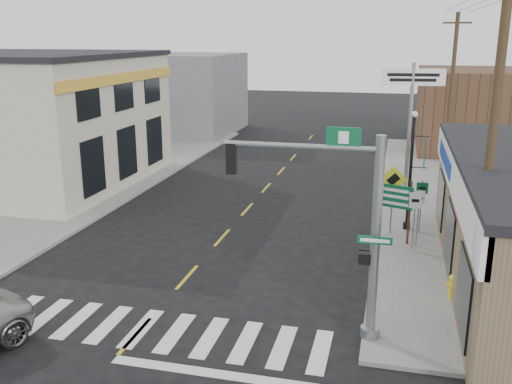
% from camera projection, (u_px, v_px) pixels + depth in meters
% --- Properties ---
extents(ground, '(140.00, 140.00, 0.00)m').
position_uv_depth(ground, '(135.00, 336.00, 15.48)').
color(ground, black).
rests_on(ground, ground).
extents(sidewalk_right, '(6.00, 38.00, 0.13)m').
position_uv_depth(sidewalk_right, '(447.00, 216.00, 25.55)').
color(sidewalk_right, slate).
rests_on(sidewalk_right, ground).
extents(sidewalk_left, '(6.00, 38.00, 0.13)m').
position_uv_depth(sidewalk_left, '(85.00, 190.00, 29.71)').
color(sidewalk_left, slate).
rests_on(sidewalk_left, ground).
extents(center_line, '(0.12, 56.00, 0.01)m').
position_uv_depth(center_line, '(222.00, 238.00, 22.97)').
color(center_line, gold).
rests_on(center_line, ground).
extents(crosswalk, '(11.00, 2.20, 0.01)m').
position_uv_depth(crosswalk, '(141.00, 328.00, 15.86)').
color(crosswalk, silver).
rests_on(crosswalk, ground).
extents(left_building, '(12.00, 12.00, 6.80)m').
position_uv_depth(left_building, '(23.00, 121.00, 30.68)').
color(left_building, '#BCB49C').
rests_on(left_building, ground).
extents(bldg_distant_right, '(8.00, 10.00, 5.60)m').
position_uv_depth(bldg_distant_right, '(477.00, 110.00, 40.04)').
color(bldg_distant_right, brown).
rests_on(bldg_distant_right, ground).
extents(bldg_distant_left, '(9.00, 10.00, 6.40)m').
position_uv_depth(bldg_distant_left, '(180.00, 94.00, 47.12)').
color(bldg_distant_left, slate).
rests_on(bldg_distant_left, ground).
extents(traffic_signal_pole, '(4.41, 0.37, 5.59)m').
position_uv_depth(traffic_signal_pole, '(350.00, 216.00, 14.46)').
color(traffic_signal_pole, gray).
rests_on(traffic_signal_pole, sidewalk_right).
extents(guide_sign, '(1.43, 0.13, 2.50)m').
position_uv_depth(guide_sign, '(394.00, 202.00, 21.61)').
color(guide_sign, '#43321F').
rests_on(guide_sign, sidewalk_right).
extents(fire_hydrant, '(0.25, 0.25, 0.79)m').
position_uv_depth(fire_hydrant, '(452.00, 286.00, 17.26)').
color(fire_hydrant, gold).
rests_on(fire_hydrant, sidewalk_right).
extents(ped_crossing_sign, '(1.09, 0.08, 2.80)m').
position_uv_depth(ped_crossing_sign, '(393.00, 188.00, 22.58)').
color(ped_crossing_sign, gray).
rests_on(ped_crossing_sign, sidewalk_right).
extents(lamp_post, '(0.63, 0.50, 4.88)m').
position_uv_depth(lamp_post, '(413.00, 162.00, 22.87)').
color(lamp_post, black).
rests_on(lamp_post, sidewalk_right).
extents(dance_center_sign, '(3.05, 0.19, 6.48)m').
position_uv_depth(dance_center_sign, '(412.00, 95.00, 27.80)').
color(dance_center_sign, gray).
rests_on(dance_center_sign, sidewalk_right).
extents(bare_tree, '(2.15, 2.15, 4.29)m').
position_uv_depth(bare_tree, '(499.00, 184.00, 17.39)').
color(bare_tree, black).
rests_on(bare_tree, sidewalk_right).
extents(utility_pole_near, '(1.78, 0.27, 10.24)m').
position_uv_depth(utility_pole_near, '(493.00, 129.00, 15.76)').
color(utility_pole_near, '#493225').
rests_on(utility_pole_near, sidewalk_right).
extents(utility_pole_far, '(1.57, 0.23, 9.00)m').
position_uv_depth(utility_pole_far, '(451.00, 91.00, 32.84)').
color(utility_pole_far, '#442D23').
rests_on(utility_pole_far, sidewalk_right).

